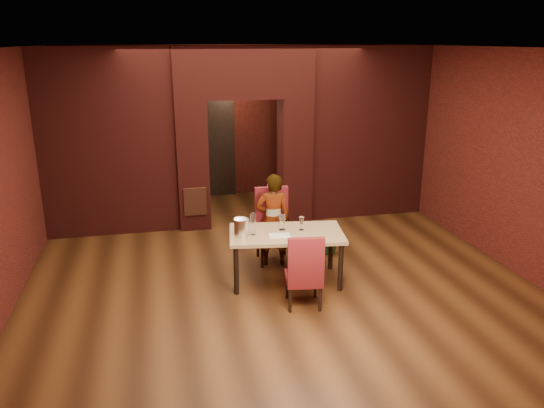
{
  "coord_description": "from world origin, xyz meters",
  "views": [
    {
      "loc": [
        -1.6,
        -7.35,
        3.31
      ],
      "look_at": [
        0.06,
        0.0,
        0.96
      ],
      "focal_mm": 35.0,
      "sensor_mm": 36.0,
      "label": 1
    }
  ],
  "objects_px": {
    "dining_table": "(286,257)",
    "wine_glass_b": "(283,222)",
    "chair_far": "(274,226)",
    "potted_plant": "(330,242)",
    "person_seated": "(273,220)",
    "wine_glass_c": "(301,223)",
    "wine_glass_a": "(281,222)",
    "water_bottle": "(253,223)",
    "chair_near": "(304,269)",
    "wine_bucket": "(241,227)"
  },
  "relations": [
    {
      "from": "dining_table",
      "to": "wine_glass_b",
      "type": "bearing_deg",
      "value": 109.9
    },
    {
      "from": "chair_far",
      "to": "potted_plant",
      "type": "xyz_separation_m",
      "value": [
        0.95,
        0.11,
        -0.37
      ]
    },
    {
      "from": "chair_far",
      "to": "wine_glass_b",
      "type": "relative_size",
      "value": 5.19
    },
    {
      "from": "person_seated",
      "to": "wine_glass_b",
      "type": "distance_m",
      "value": 0.53
    },
    {
      "from": "wine_glass_b",
      "to": "wine_glass_c",
      "type": "relative_size",
      "value": 1.14
    },
    {
      "from": "wine_glass_a",
      "to": "wine_glass_b",
      "type": "relative_size",
      "value": 1.01
    },
    {
      "from": "wine_glass_a",
      "to": "potted_plant",
      "type": "distance_m",
      "value": 1.38
    },
    {
      "from": "water_bottle",
      "to": "chair_near",
      "type": "bearing_deg",
      "value": -56.3
    },
    {
      "from": "person_seated",
      "to": "water_bottle",
      "type": "xyz_separation_m",
      "value": [
        -0.42,
        -0.6,
        0.18
      ]
    },
    {
      "from": "chair_far",
      "to": "wine_glass_c",
      "type": "distance_m",
      "value": 0.77
    },
    {
      "from": "chair_far",
      "to": "chair_near",
      "type": "height_order",
      "value": "chair_far"
    },
    {
      "from": "wine_glass_a",
      "to": "chair_near",
      "type": "bearing_deg",
      "value": -84.34
    },
    {
      "from": "chair_near",
      "to": "potted_plant",
      "type": "height_order",
      "value": "chair_near"
    },
    {
      "from": "person_seated",
      "to": "wine_bucket",
      "type": "bearing_deg",
      "value": 54.8
    },
    {
      "from": "person_seated",
      "to": "wine_glass_b",
      "type": "relative_size",
      "value": 6.51
    },
    {
      "from": "chair_far",
      "to": "wine_bucket",
      "type": "relative_size",
      "value": 4.59
    },
    {
      "from": "person_seated",
      "to": "water_bottle",
      "type": "relative_size",
      "value": 4.51
    },
    {
      "from": "dining_table",
      "to": "wine_glass_b",
      "type": "relative_size",
      "value": 7.19
    },
    {
      "from": "potted_plant",
      "to": "wine_bucket",
      "type": "bearing_deg",
      "value": -151.89
    },
    {
      "from": "person_seated",
      "to": "wine_bucket",
      "type": "distance_m",
      "value": 0.87
    },
    {
      "from": "chair_near",
      "to": "person_seated",
      "type": "distance_m",
      "value": 1.38
    },
    {
      "from": "chair_far",
      "to": "wine_glass_b",
      "type": "distance_m",
      "value": 0.68
    },
    {
      "from": "wine_glass_b",
      "to": "water_bottle",
      "type": "relative_size",
      "value": 0.69
    },
    {
      "from": "dining_table",
      "to": "wine_glass_a",
      "type": "xyz_separation_m",
      "value": [
        -0.04,
        0.11,
        0.48
      ]
    },
    {
      "from": "chair_near",
      "to": "wine_glass_a",
      "type": "bearing_deg",
      "value": -76.17
    },
    {
      "from": "dining_table",
      "to": "chair_near",
      "type": "distance_m",
      "value": 0.76
    },
    {
      "from": "dining_table",
      "to": "person_seated",
      "type": "relative_size",
      "value": 1.1
    },
    {
      "from": "chair_far",
      "to": "water_bottle",
      "type": "xyz_separation_m",
      "value": [
        -0.46,
        -0.7,
        0.33
      ]
    },
    {
      "from": "person_seated",
      "to": "wine_glass_c",
      "type": "relative_size",
      "value": 7.44
    },
    {
      "from": "chair_far",
      "to": "person_seated",
      "type": "bearing_deg",
      "value": -106.16
    },
    {
      "from": "wine_glass_b",
      "to": "person_seated",
      "type": "bearing_deg",
      "value": 92.9
    },
    {
      "from": "wine_glass_c",
      "to": "person_seated",
      "type": "bearing_deg",
      "value": 115.79
    },
    {
      "from": "person_seated",
      "to": "wine_glass_a",
      "type": "xyz_separation_m",
      "value": [
        0.0,
        -0.51,
        0.13
      ]
    },
    {
      "from": "chair_near",
      "to": "wine_glass_b",
      "type": "xyz_separation_m",
      "value": [
        -0.06,
        0.85,
        0.35
      ]
    },
    {
      "from": "wine_glass_c",
      "to": "potted_plant",
      "type": "relative_size",
      "value": 0.48
    },
    {
      "from": "chair_near",
      "to": "water_bottle",
      "type": "height_order",
      "value": "water_bottle"
    },
    {
      "from": "water_bottle",
      "to": "potted_plant",
      "type": "distance_m",
      "value": 1.76
    },
    {
      "from": "wine_glass_a",
      "to": "wine_bucket",
      "type": "bearing_deg",
      "value": -168.64
    },
    {
      "from": "wine_bucket",
      "to": "water_bottle",
      "type": "xyz_separation_m",
      "value": [
        0.16,
        0.03,
        0.03
      ]
    },
    {
      "from": "person_seated",
      "to": "potted_plant",
      "type": "height_order",
      "value": "person_seated"
    },
    {
      "from": "wine_bucket",
      "to": "potted_plant",
      "type": "height_order",
      "value": "wine_bucket"
    },
    {
      "from": "chair_far",
      "to": "wine_glass_b",
      "type": "bearing_deg",
      "value": -88.08
    },
    {
      "from": "person_seated",
      "to": "wine_bucket",
      "type": "relative_size",
      "value": 5.76
    },
    {
      "from": "chair_near",
      "to": "water_bottle",
      "type": "relative_size",
      "value": 3.16
    },
    {
      "from": "water_bottle",
      "to": "potted_plant",
      "type": "relative_size",
      "value": 0.79
    },
    {
      "from": "wine_glass_c",
      "to": "wine_glass_b",
      "type": "bearing_deg",
      "value": 166.22
    },
    {
      "from": "wine_glass_b",
      "to": "wine_glass_c",
      "type": "bearing_deg",
      "value": -13.78
    },
    {
      "from": "potted_plant",
      "to": "chair_far",
      "type": "bearing_deg",
      "value": -173.6
    },
    {
      "from": "chair_near",
      "to": "potted_plant",
      "type": "relative_size",
      "value": 2.51
    },
    {
      "from": "water_bottle",
      "to": "wine_bucket",
      "type": "bearing_deg",
      "value": -170.34
    }
  ]
}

